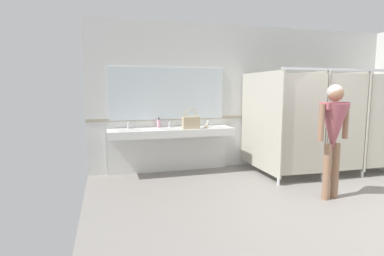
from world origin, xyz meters
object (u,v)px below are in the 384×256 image
Objects in this scene: handbag at (191,122)px; paper_cup at (207,126)px; soap_dispenser at (159,123)px; person_standing at (334,127)px.

handbag is 4.84× the size of paper_cup.
paper_cup is at bearing -18.29° from soap_dispenser.
handbag is (-1.66, 1.82, -0.07)m from person_standing.
soap_dispenser reaches higher than paper_cup.
soap_dispenser is 2.43× the size of paper_cup.
handbag reaches higher than soap_dispenser.
person_standing is 2.46m from handbag.
soap_dispenser is 0.93m from paper_cup.
person_standing is 3.08m from soap_dispenser.
person_standing is at bearing -43.83° from soap_dispenser.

